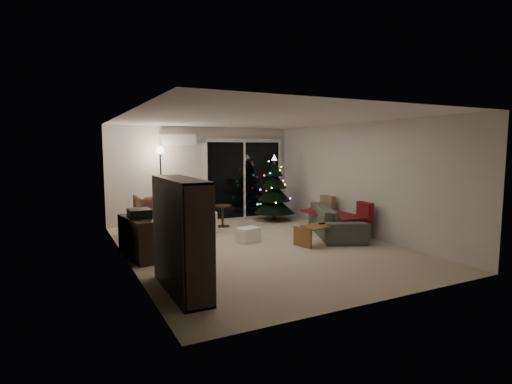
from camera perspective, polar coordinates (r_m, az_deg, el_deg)
room at (r=9.34m, az=-1.33°, el=0.62°), size 6.50×7.51×2.60m
bookshelf at (r=5.44m, az=-12.57°, el=-6.27°), size 0.82×1.59×1.54m
media_cabinet at (r=7.38m, az=-16.21°, el=-6.31°), size 0.60×1.21×0.73m
stereo at (r=7.29m, az=-16.31°, el=-2.93°), size 0.37×0.44×0.15m
armchair at (r=9.30m, az=-13.75°, el=-3.09°), size 0.99×1.01×0.90m
ottoman at (r=9.38m, az=-7.50°, el=-4.22°), size 0.59×0.59×0.48m
cardboard_box_a at (r=7.69m, az=-10.49°, el=-7.26°), size 0.50×0.43×0.30m
cardboard_box_b at (r=8.31m, az=-1.11°, el=-6.14°), size 0.50×0.41×0.30m
side_table at (r=9.91m, az=-4.81°, el=-3.42°), size 0.55×0.55×0.54m
floor_lamp at (r=10.01m, az=-13.40°, el=0.51°), size 0.31×0.31×1.92m
sofa at (r=9.16m, az=11.35°, el=-3.99°), size 1.72×2.38×0.65m
sofa_throw at (r=9.07m, az=10.87°, el=-3.14°), size 0.69×1.60×0.05m
cushion_a at (r=9.78m, az=10.19°, el=-1.75°), size 0.16×0.44×0.43m
cushion_b at (r=8.79m, az=15.29°, el=-2.79°), size 0.16×0.44×0.43m
coffee_table at (r=8.31m, az=10.30°, el=-5.84°), size 1.39×0.76×0.42m
remote_a at (r=8.18m, az=9.49°, el=-4.45°), size 0.16×0.05×0.02m
remote_b at (r=8.37m, az=10.67°, el=-4.23°), size 0.16×0.09×0.02m
christmas_tree at (r=10.71m, az=2.61°, el=0.62°), size 1.24×1.24×1.76m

